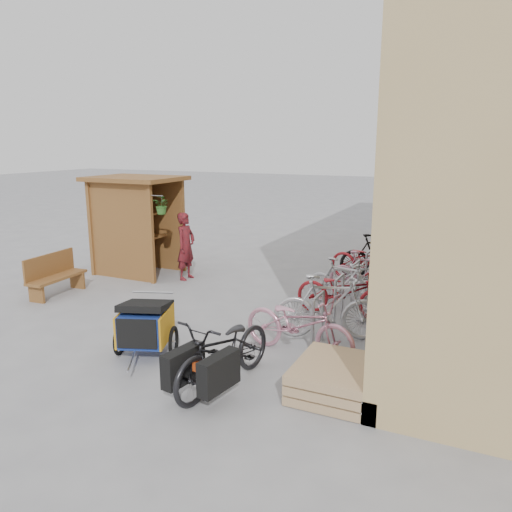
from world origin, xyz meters
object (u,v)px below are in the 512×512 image
at_px(bike_6, 368,261).
at_px(bike_7, 378,257).
at_px(bike_2, 344,292).
at_px(bike_3, 343,283).
at_px(shopping_carts, 421,238).
at_px(cargo_bike, 224,352).
at_px(bike_1, 329,307).
at_px(bike_0, 299,324).
at_px(bike_4, 367,274).
at_px(kiosk, 133,211).
at_px(bike_5, 365,273).
at_px(bench, 54,274).
at_px(person_kiosk, 186,246).
at_px(pallet_stack, 335,378).
at_px(child_trailer, 146,324).

relative_size(bike_6, bike_7, 1.03).
bearing_deg(bike_2, bike_3, 20.60).
height_order(shopping_carts, cargo_bike, shopping_carts).
relative_size(bike_1, bike_6, 0.98).
relative_size(shopping_carts, bike_0, 1.10).
bearing_deg(bike_4, kiosk, 78.66).
bearing_deg(bike_5, shopping_carts, -16.91).
bearing_deg(bike_1, bike_2, -15.43).
xyz_separation_m(bike_5, bike_6, (-0.16, 0.99, 0.03)).
distance_m(bike_1, bike_2, 1.15).
distance_m(kiosk, bench, 2.52).
relative_size(shopping_carts, bike_2, 1.13).
bearing_deg(cargo_bike, bike_3, 92.17).
distance_m(bench, bike_0, 5.86).
bearing_deg(bike_4, bike_3, 145.95).
relative_size(bike_1, bike_4, 1.02).
xyz_separation_m(person_kiosk, bike_2, (4.12, -1.00, -0.32)).
xyz_separation_m(person_kiosk, bike_7, (4.15, 1.94, -0.26)).
xyz_separation_m(bike_2, bike_4, (0.10, 1.49, -0.01)).
height_order(person_kiosk, bike_2, person_kiosk).
xyz_separation_m(bike_3, bike_4, (0.28, 0.89, -0.01)).
height_order(bike_1, bike_7, bike_1).
distance_m(bike_2, bike_5, 1.65).
distance_m(pallet_stack, bike_4, 4.44).
distance_m(bike_1, bike_5, 2.80).
bearing_deg(bike_0, bike_5, 7.26).
height_order(pallet_stack, bike_4, bike_4).
relative_size(bike_1, bike_5, 1.18).
xyz_separation_m(pallet_stack, bike_7, (-0.67, 5.86, 0.33)).
bearing_deg(pallet_stack, bench, 166.24).
relative_size(shopping_carts, bike_5, 1.35).
bearing_deg(child_trailer, person_kiosk, 94.29).
distance_m(bike_1, bike_4, 2.63).
height_order(kiosk, pallet_stack, kiosk).
height_order(person_kiosk, bike_3, person_kiosk).
xyz_separation_m(bike_0, bike_5, (0.18, 3.62, -0.03)).
xyz_separation_m(child_trailer, bike_4, (2.39, 4.44, -0.03)).
bearing_deg(bike_7, bike_0, 160.66).
relative_size(bike_5, bike_6, 0.83).
bearing_deg(bike_6, bench, 132.88).
bearing_deg(bike_6, cargo_bike, -176.23).
distance_m(pallet_stack, child_trailer, 3.00).
height_order(bike_2, bike_3, bike_2).
xyz_separation_m(person_kiosk, bike_6, (3.98, 1.64, -0.31)).
bearing_deg(person_kiosk, bike_1, -116.09).
xyz_separation_m(bench, person_kiosk, (1.86, 2.28, 0.35)).
xyz_separation_m(bench, bike_1, (6.03, 0.13, 0.09)).
bearing_deg(bike_6, bike_2, -168.03).
bearing_deg(bike_4, bike_6, -5.18).
bearing_deg(bike_5, person_kiosk, 92.66).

